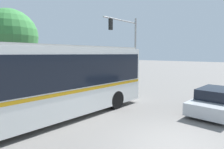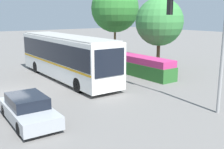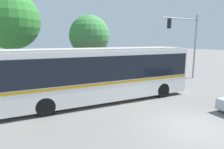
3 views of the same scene
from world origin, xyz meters
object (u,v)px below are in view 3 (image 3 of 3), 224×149
city_bus (100,71)px  street_tree_left (10,20)px  street_tree_centre (89,36)px  traffic_light_pole (188,38)px

city_bus → street_tree_left: street_tree_left is taller
city_bus → street_tree_left: (-5.00, 8.61, 3.73)m
city_bus → street_tree_centre: (2.22, 8.09, 2.44)m
city_bus → traffic_light_pole: 11.25m
traffic_light_pole → street_tree_centre: street_tree_centre is taller
city_bus → traffic_light_pole: bearing=15.5°
city_bus → street_tree_left: 10.63m
traffic_light_pole → street_tree_left: 16.78m
street_tree_left → street_tree_centre: street_tree_left is taller
traffic_light_pole → street_tree_left: bearing=-20.3°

